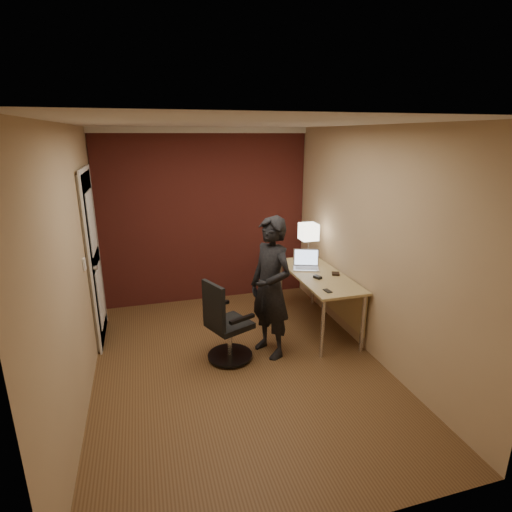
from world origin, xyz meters
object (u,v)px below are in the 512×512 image
object	(u,v)px
phone	(328,291)
office_chair	(225,327)
laptop	(306,263)
person	(271,288)
desk_lamp	(309,232)
wallet	(336,274)
desk	(323,283)
mouse	(318,277)

from	to	relation	value
phone	office_chair	bearing A→B (deg)	170.00
laptop	person	xyz separation A→B (m)	(-0.72, -0.71, 0.00)
desk_lamp	person	size ratio (longest dim) A/B	0.34
laptop	phone	xyz separation A→B (m)	(-0.09, -0.83, -0.06)
office_chair	wallet	bearing A→B (deg)	14.36
desk	person	xyz separation A→B (m)	(-0.85, -0.43, 0.19)
laptop	person	distance (m)	1.01
laptop	wallet	distance (m)	0.44
desk_lamp	person	xyz separation A→B (m)	(-0.84, -0.94, -0.35)
wallet	desk	bearing A→B (deg)	147.99
phone	office_chair	size ratio (longest dim) A/B	0.13
laptop	wallet	size ratio (longest dim) A/B	3.63
desk	mouse	xyz separation A→B (m)	(-0.15, -0.14, 0.14)
office_chair	desk	bearing A→B (deg)	18.47
mouse	office_chair	distance (m)	1.30
person	laptop	bearing A→B (deg)	111.72
laptop	person	world-z (taller)	person
mouse	wallet	world-z (taller)	mouse
desk	office_chair	xyz separation A→B (m)	(-1.37, -0.46, -0.20)
phone	person	xyz separation A→B (m)	(-0.63, 0.12, 0.06)
laptop	office_chair	size ratio (longest dim) A/B	0.44
wallet	person	size ratio (longest dim) A/B	0.07
laptop	phone	distance (m)	0.84
office_chair	mouse	bearing A→B (deg)	14.60
mouse	phone	bearing A→B (deg)	-121.52
desk	phone	world-z (taller)	phone
desk	person	size ratio (longest dim) A/B	0.94
desk_lamp	wallet	distance (m)	0.72
desk	desk_lamp	bearing A→B (deg)	91.19
laptop	mouse	size ratio (longest dim) A/B	3.99
office_chair	desk_lamp	bearing A→B (deg)	35.25
wallet	office_chair	world-z (taller)	office_chair
phone	person	world-z (taller)	person
desk	desk_lamp	world-z (taller)	desk_lamp
desk	mouse	distance (m)	0.25
desk_lamp	phone	xyz separation A→B (m)	(-0.21, -1.06, -0.41)
mouse	phone	world-z (taller)	mouse
desk	laptop	xyz separation A→B (m)	(-0.13, 0.28, 0.19)
desk	phone	size ratio (longest dim) A/B	13.04
desk	desk_lamp	size ratio (longest dim) A/B	2.80
desk_lamp	office_chair	xyz separation A→B (m)	(-1.36, -0.96, -0.74)
desk	laptop	world-z (taller)	laptop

